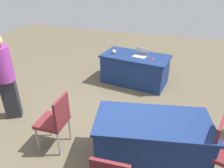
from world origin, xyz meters
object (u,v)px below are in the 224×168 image
at_px(table_mid_right, 151,140).
at_px(yarn_ball, 114,52).
at_px(table_foreground, 135,69).
at_px(chair_tucked_right, 56,119).
at_px(laptop_silver, 140,55).
at_px(person_attendee_browsing, 5,75).
at_px(scissors_red, 153,59).

distance_m(table_mid_right, yarn_ball, 2.84).
xyz_separation_m(table_foreground, chair_tucked_right, (0.65, 2.69, 0.18)).
xyz_separation_m(table_mid_right, laptop_silver, (0.71, -2.47, 0.41)).
bearing_deg(person_attendee_browsing, table_mid_right, -36.33).
relative_size(chair_tucked_right, laptop_silver, 2.58).
bearing_deg(person_attendee_browsing, yarn_ball, 26.40).
bearing_deg(scissors_red, chair_tucked_right, -32.05).
xyz_separation_m(yarn_ball, scissors_red, (-1.01, 0.09, -0.05)).
height_order(table_mid_right, person_attendee_browsing, person_attendee_browsing).
relative_size(chair_tucked_right, person_attendee_browsing, 0.58).
bearing_deg(scissors_red, laptop_silver, -117.58).
bearing_deg(table_foreground, table_mid_right, 108.42).
bearing_deg(chair_tucked_right, scissors_red, -26.11).
distance_m(laptop_silver, scissors_red, 0.36).
bearing_deg(table_mid_right, table_foreground, -71.58).
height_order(person_attendee_browsing, laptop_silver, person_attendee_browsing).
relative_size(table_foreground, scissors_red, 9.79).
relative_size(table_foreground, laptop_silver, 4.72).
height_order(table_foreground, chair_tucked_right, chair_tucked_right).
xyz_separation_m(chair_tucked_right, laptop_silver, (-0.77, -2.67, 0.23)).
distance_m(table_foreground, scissors_red, 0.61).
height_order(laptop_silver, yarn_ball, laptop_silver).
xyz_separation_m(laptop_silver, yarn_ball, (0.68, 0.02, 0.01)).
distance_m(table_foreground, yarn_ball, 0.70).
bearing_deg(person_attendee_browsing, laptop_silver, 15.72).
height_order(chair_tucked_right, scissors_red, chair_tucked_right).
relative_size(yarn_ball, scissors_red, 0.57).
height_order(person_attendee_browsing, scissors_red, person_attendee_browsing).
bearing_deg(yarn_ball, chair_tucked_right, 87.99).
bearing_deg(chair_tucked_right, table_mid_right, -84.94).
distance_m(table_mid_right, laptop_silver, 2.60).
bearing_deg(chair_tucked_right, yarn_ball, -4.68).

